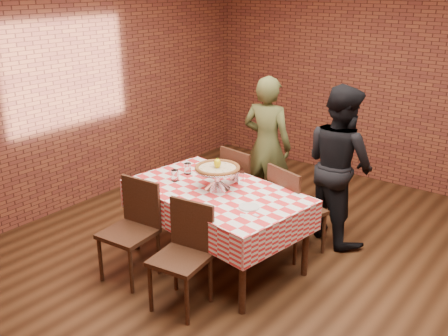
{
  "coord_description": "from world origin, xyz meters",
  "views": [
    {
      "loc": [
        2.21,
        -3.49,
        2.61
      ],
      "look_at": [
        -0.56,
        0.08,
        0.93
      ],
      "focal_mm": 40.95,
      "sensor_mm": 36.0,
      "label": 1
    }
  ],
  "objects": [
    {
      "name": "chair_far_right",
      "position": [
        -0.03,
        0.59,
        0.46
      ],
      "size": [
        0.55,
        0.55,
        0.93
      ],
      "primitive_type": null,
      "rotation": [
        0.0,
        0.0,
        2.85
      ],
      "color": "#402619",
      "rests_on": "ground"
    },
    {
      "name": "chair_far_left",
      "position": [
        -0.8,
        0.82,
        0.45
      ],
      "size": [
        0.48,
        0.48,
        0.91
      ],
      "primitive_type": null,
      "rotation": [
        0.0,
        0.0,
        3.0
      ],
      "color": "#402619",
      "rests_on": "ground"
    },
    {
      "name": "side_plate",
      "position": [
        -0.07,
        -0.2,
        0.76
      ],
      "size": [
        0.2,
        0.2,
        0.01
      ],
      "primitive_type": "cylinder",
      "rotation": [
        0.0,
        0.0,
        -0.14
      ],
      "color": "white",
      "rests_on": "tablecloth"
    },
    {
      "name": "pizza_stand",
      "position": [
        -0.56,
        -0.02,
        0.85
      ],
      "size": [
        0.57,
        0.57,
        0.19
      ],
      "primitive_type": null,
      "rotation": [
        0.0,
        0.0,
        -0.4
      ],
      "color": "silver",
      "rests_on": "tablecloth"
    },
    {
      "name": "ground",
      "position": [
        0.0,
        0.0,
        0.0
      ],
      "size": [
        6.0,
        6.0,
        0.0
      ],
      "primitive_type": "plane",
      "color": "black",
      "rests_on": "ground"
    },
    {
      "name": "table",
      "position": [
        -0.54,
        -0.06,
        0.38
      ],
      "size": [
        1.79,
        1.22,
        0.75
      ],
      "primitive_type": "cube",
      "rotation": [
        0.0,
        0.0,
        -0.14
      ],
      "color": "#402619",
      "rests_on": "ground"
    },
    {
      "name": "chair_near_right",
      "position": [
        -0.31,
        -0.82,
        0.45
      ],
      "size": [
        0.47,
        0.47,
        0.9
      ],
      "primitive_type": null,
      "rotation": [
        0.0,
        0.0,
        0.14
      ],
      "color": "#402619",
      "rests_on": "ground"
    },
    {
      "name": "water_glass_right",
      "position": [
        -1.03,
        0.1,
        0.81
      ],
      "size": [
        0.08,
        0.08,
        0.11
      ],
      "primitive_type": "cylinder",
      "rotation": [
        0.0,
        0.0,
        -0.14
      ],
      "color": "white",
      "rests_on": "tablecloth"
    },
    {
      "name": "sweetener_packet_a",
      "position": [
        -0.02,
        -0.35,
        0.76
      ],
      "size": [
        0.06,
        0.05,
        0.0
      ],
      "primitive_type": "cube",
      "rotation": [
        0.0,
        0.0,
        0.43
      ],
      "color": "white",
      "rests_on": "tablecloth"
    },
    {
      "name": "sweetener_packet_b",
      "position": [
        0.07,
        -0.28,
        0.76
      ],
      "size": [
        0.05,
        0.04,
        0.0
      ],
      "primitive_type": "cube",
      "rotation": [
        0.0,
        0.0,
        -0.15
      ],
      "color": "white",
      "rests_on": "tablecloth"
    },
    {
      "name": "diner_black",
      "position": [
        0.14,
        1.12,
        0.82
      ],
      "size": [
        0.99,
        0.91,
        1.65
      ],
      "primitive_type": "imported",
      "rotation": [
        0.0,
        0.0,
        2.69
      ],
      "color": "black",
      "rests_on": "ground"
    },
    {
      "name": "pizza",
      "position": [
        -0.56,
        -0.02,
        0.96
      ],
      "size": [
        0.55,
        0.55,
        0.03
      ],
      "primitive_type": "cylinder",
      "rotation": [
        0.0,
        0.0,
        -0.4
      ],
      "color": "beige",
      "rests_on": "pizza_stand"
    },
    {
      "name": "lemon",
      "position": [
        -0.56,
        -0.02,
        1.01
      ],
      "size": [
        0.09,
        0.09,
        0.09
      ],
      "primitive_type": "ellipsoid",
      "rotation": [
        0.0,
        0.0,
        -0.4
      ],
      "color": "yellow",
      "rests_on": "pizza"
    },
    {
      "name": "condiment_caddy",
      "position": [
        -0.49,
        0.2,
        0.83
      ],
      "size": [
        0.11,
        0.09,
        0.15
      ],
      "primitive_type": "cube",
      "rotation": [
        0.0,
        0.0,
        -0.06
      ],
      "color": "silver",
      "rests_on": "tablecloth"
    },
    {
      "name": "chair_near_left",
      "position": [
        -0.99,
        -0.77,
        0.46
      ],
      "size": [
        0.47,
        0.47,
        0.91
      ],
      "primitive_type": null,
      "rotation": [
        0.0,
        0.0,
        0.09
      ],
      "color": "#402619",
      "rests_on": "ground"
    },
    {
      "name": "diner_olive",
      "position": [
        -0.82,
        1.23,
        0.81
      ],
      "size": [
        0.64,
        0.47,
        1.61
      ],
      "primitive_type": "imported",
      "rotation": [
        0.0,
        0.0,
        3.28
      ],
      "color": "#494D27",
      "rests_on": "ground"
    },
    {
      "name": "water_glass_left",
      "position": [
        -1.0,
        -0.13,
        0.81
      ],
      "size": [
        0.08,
        0.08,
        0.11
      ],
      "primitive_type": "cylinder",
      "rotation": [
        0.0,
        0.0,
        -0.14
      ],
      "color": "white",
      "rests_on": "tablecloth"
    },
    {
      "name": "tablecloth",
      "position": [
        -0.54,
        -0.06,
        0.62
      ],
      "size": [
        1.83,
        1.26,
        0.29
      ],
      "primitive_type": null,
      "rotation": [
        0.0,
        0.0,
        -0.14
      ],
      "color": "red",
      "rests_on": "table"
    },
    {
      "name": "back_wall",
      "position": [
        0.0,
        3.0,
        1.45
      ],
      "size": [
        5.5,
        0.0,
        5.5
      ],
      "primitive_type": "plane",
      "rotation": [
        1.57,
        0.0,
        0.0
      ],
      "color": "maroon",
      "rests_on": "ground"
    }
  ]
}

